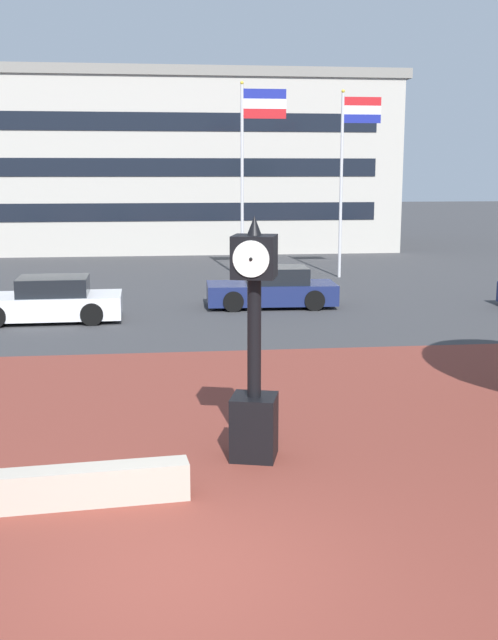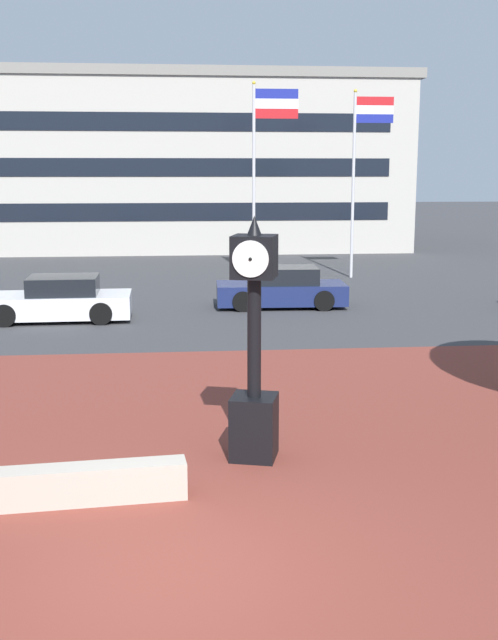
{
  "view_description": "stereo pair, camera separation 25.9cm",
  "coord_description": "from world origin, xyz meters",
  "px_view_note": "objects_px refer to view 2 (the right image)",
  "views": [
    {
      "loc": [
        -0.13,
        -7.85,
        4.27
      ],
      "look_at": [
        1.18,
        3.35,
        2.12
      ],
      "focal_mm": 44.02,
      "sensor_mm": 36.0,
      "label": 1
    },
    {
      "loc": [
        0.13,
        -7.88,
        4.27
      ],
      "look_at": [
        1.18,
        3.35,
        2.12
      ],
      "focal_mm": 44.02,
      "sensor_mm": 36.0,
      "label": 2
    }
  ],
  "objects_px": {
    "car_street_mid": "(282,289)",
    "car_street_distant": "(58,301)",
    "street_clock": "(254,360)",
    "flagpole_primary": "(260,159)",
    "flagpole_secondary": "(359,166)",
    "civic_building": "(133,163)"
  },
  "relations": [
    {
      "from": "flagpole_primary",
      "to": "flagpole_secondary",
      "type": "height_order",
      "value": "flagpole_primary"
    },
    {
      "from": "street_clock",
      "to": "civic_building",
      "type": "xyz_separation_m",
      "value": [
        -3.43,
        34.57,
        3.19
      ]
    },
    {
      "from": "car_street_distant",
      "to": "flagpole_primary",
      "type": "relative_size",
      "value": 0.56
    },
    {
      "from": "flagpole_secondary",
      "to": "civic_building",
      "type": "bearing_deg",
      "value": 123.26
    },
    {
      "from": "car_street_mid",
      "to": "car_street_distant",
      "type": "xyz_separation_m",
      "value": [
        -6.77,
        -1.63,
        0.0
      ]
    },
    {
      "from": "flagpole_primary",
      "to": "flagpole_secondary",
      "type": "distance_m",
      "value": 3.93
    },
    {
      "from": "flagpole_secondary",
      "to": "civic_building",
      "type": "distance_m",
      "value": 17.52
    },
    {
      "from": "street_clock",
      "to": "flagpole_primary",
      "type": "xyz_separation_m",
      "value": [
        2.25,
        19.93,
        3.2
      ]
    },
    {
      "from": "flagpole_primary",
      "to": "flagpole_secondary",
      "type": "xyz_separation_m",
      "value": [
        3.92,
        0.0,
        -0.26
      ]
    },
    {
      "from": "street_clock",
      "to": "flagpole_secondary",
      "type": "xyz_separation_m",
      "value": [
        6.17,
        19.93,
        2.94
      ]
    },
    {
      "from": "street_clock",
      "to": "car_street_mid",
      "type": "xyz_separation_m",
      "value": [
        2.24,
        13.23,
        -0.94
      ]
    },
    {
      "from": "car_street_mid",
      "to": "civic_building",
      "type": "bearing_deg",
      "value": 16.85
    },
    {
      "from": "car_street_mid",
      "to": "civic_building",
      "type": "xyz_separation_m",
      "value": [
        -5.67,
        21.34,
        4.13
      ]
    },
    {
      "from": "flagpole_primary",
      "to": "civic_building",
      "type": "relative_size",
      "value": 0.25
    },
    {
      "from": "car_street_mid",
      "to": "flagpole_primary",
      "type": "bearing_deg",
      "value": 1.88
    },
    {
      "from": "civic_building",
      "to": "flagpole_primary",
      "type": "bearing_deg",
      "value": -68.79
    },
    {
      "from": "street_clock",
      "to": "flagpole_secondary",
      "type": "distance_m",
      "value": 21.07
    },
    {
      "from": "street_clock",
      "to": "civic_building",
      "type": "relative_size",
      "value": 0.12
    },
    {
      "from": "car_street_distant",
      "to": "flagpole_primary",
      "type": "distance_m",
      "value": 11.5
    },
    {
      "from": "flagpole_primary",
      "to": "flagpole_secondary",
      "type": "bearing_deg",
      "value": 0.0
    },
    {
      "from": "car_street_distant",
      "to": "civic_building",
      "type": "height_order",
      "value": "civic_building"
    },
    {
      "from": "street_clock",
      "to": "car_street_mid",
      "type": "distance_m",
      "value": 13.45
    }
  ]
}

